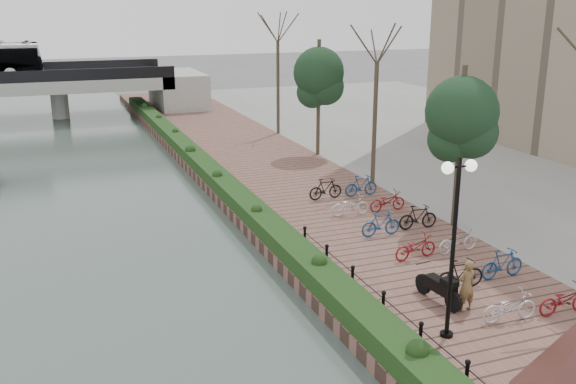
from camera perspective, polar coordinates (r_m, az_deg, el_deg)
promenade at (r=32.67m, az=0.05°, el=0.39°), size 8.00×75.00×0.50m
inland_pavement at (r=41.02m, az=21.44°, el=2.55°), size 24.00×75.00×0.50m
hedge at (r=33.85m, az=-6.86°, el=1.80°), size 1.10×56.00×0.60m
chain_fence at (r=18.33m, az=10.00°, el=-11.12°), size 0.10×14.10×0.70m
lamppost at (r=17.12m, az=14.71°, el=-1.60°), size 1.02×0.32×5.03m
motorcycle at (r=20.12m, az=13.19°, el=-8.15°), size 0.72×1.77×1.07m
pedestrian at (r=19.71m, az=15.58°, el=-8.02°), size 0.61×0.43×1.60m
bicycle_parking at (r=24.72m, az=11.52°, el=-3.51°), size 2.40×14.69×1.00m
street_trees at (r=29.39m, az=10.80°, el=5.18°), size 3.20×37.12×6.80m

